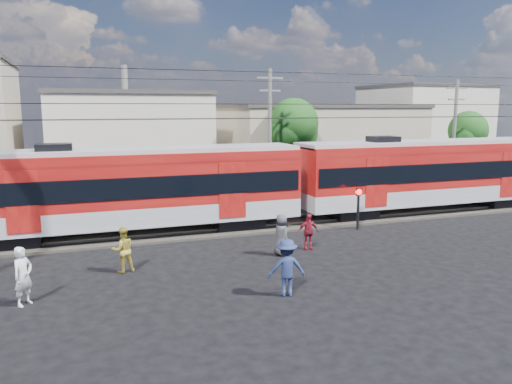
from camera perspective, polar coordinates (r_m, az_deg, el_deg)
ground at (r=17.63m, az=0.87°, el=-10.38°), size 120.00×120.00×0.00m
track_bed at (r=24.95m, az=-5.57°, el=-4.26°), size 70.00×3.40×0.12m
rail_near at (r=24.21m, az=-5.14°, el=-4.39°), size 70.00×0.12×0.12m
rail_far at (r=25.63m, az=-5.98°, el=-3.61°), size 70.00×0.12×0.12m
commuter_train at (r=23.91m, az=-13.61°, el=0.64°), size 50.30×3.08×4.17m
catenary at (r=23.71m, az=-26.65°, el=6.46°), size 70.00×9.30×7.52m
building_midwest at (r=42.75m, az=-14.52°, el=6.15°), size 12.24×12.24×7.30m
building_mideast at (r=44.29m, az=7.07°, el=5.85°), size 16.32×10.20×6.30m
building_east at (r=55.13m, az=18.41°, el=7.21°), size 10.20×10.20×8.30m
utility_pole_mid at (r=32.75m, az=1.58°, el=7.02°), size 1.80×0.24×8.50m
utility_pole_east at (r=39.24m, az=21.71°, el=6.40°), size 1.80×0.24×8.00m
tree_near at (r=36.82m, az=4.50°, el=7.48°), size 3.82×3.64×6.72m
tree_far at (r=44.34m, az=23.15°, el=6.23°), size 3.36×3.12×5.76m
pedestrian_a at (r=17.08m, az=-25.08°, el=-8.70°), size 0.78×0.80×1.85m
pedestrian_b at (r=19.16m, az=-14.96°, el=-6.39°), size 0.93×0.78×1.70m
pedestrian_c at (r=16.25m, az=3.52°, el=-8.63°), size 1.32×0.89×1.89m
pedestrian_d at (r=21.50m, az=5.97°, el=-4.53°), size 0.95×0.45×1.58m
pedestrian_e at (r=20.60m, az=2.92°, el=-4.90°), size 0.69×0.93×1.73m
crossing_signal at (r=25.23m, az=11.62°, el=-1.01°), size 0.31×0.31×2.10m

